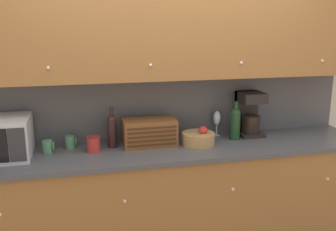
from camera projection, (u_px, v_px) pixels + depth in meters
The scene contains 14 objects.
ground_plane at pixel (163, 226), 3.59m from camera, with size 24.00×24.00×0.00m, color #896647.
wall_back at pixel (161, 92), 3.31m from camera, with size 5.83×0.06×2.60m.
counter_unit at pixel (171, 197), 3.19m from camera, with size 3.45×0.65×0.90m.
backsplash_panel at pixel (162, 107), 3.31m from camera, with size 3.43×0.01×0.55m.
upper_cabinets at pixel (185, 34), 3.04m from camera, with size 3.43×0.34×0.73m.
mug_blue_second at pixel (48, 147), 2.93m from camera, with size 0.09×0.08×0.10m.
mug at pixel (71, 142), 3.05m from camera, with size 0.09×0.08×0.10m.
storage_canister at pixel (93, 144), 2.96m from camera, with size 0.11×0.11×0.13m.
second_wine_bottle at pixel (112, 129), 3.06m from camera, with size 0.08×0.08×0.33m.
bread_box at pixel (149, 132), 3.12m from camera, with size 0.44×0.25×0.22m.
fruit_basket at pixel (198, 138), 3.14m from camera, with size 0.28×0.28×0.16m.
wine_glass at pixel (217, 119), 3.38m from camera, with size 0.07×0.07×0.23m.
wine_bottle at pixel (235, 122), 3.27m from camera, with size 0.09×0.09×0.34m.
coffee_maker at pixel (249, 113), 3.39m from camera, with size 0.22×0.23×0.40m.
Camera 1 is at (-0.71, -3.16, 1.88)m, focal length 40.00 mm.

